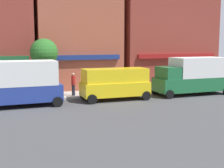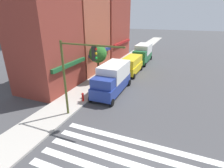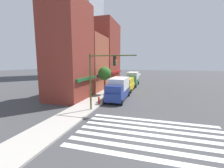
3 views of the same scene
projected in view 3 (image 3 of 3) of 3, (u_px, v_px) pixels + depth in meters
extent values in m
plane|color=#424244|center=(150.00, 135.00, 10.79)|extent=(200.00, 200.00, 0.00)
cube|color=#B2ADA3|center=(60.00, 123.00, 12.82)|extent=(120.00, 3.00, 0.15)
cube|color=silver|center=(149.00, 159.00, 8.08)|extent=(0.48, 10.80, 0.01)
cube|color=silver|center=(149.00, 149.00, 8.98)|extent=(0.48, 10.80, 0.01)
cube|color=silver|center=(150.00, 141.00, 9.89)|extent=(0.48, 10.80, 0.01)
cube|color=silver|center=(150.00, 135.00, 10.79)|extent=(0.48, 10.80, 0.01)
cube|color=silver|center=(151.00, 129.00, 11.69)|extent=(0.48, 10.80, 0.01)
cube|color=silver|center=(151.00, 125.00, 12.59)|extent=(0.48, 10.80, 0.01)
cube|color=silver|center=(151.00, 120.00, 13.50)|extent=(0.48, 10.80, 0.01)
cube|color=maroon|center=(69.00, 51.00, 20.75)|extent=(6.51, 5.00, 13.51)
cube|color=#1E592D|center=(87.00, 79.00, 20.55)|extent=(5.54, 0.30, 0.40)
cube|color=#9E4C38|center=(90.00, 64.00, 27.94)|extent=(7.44, 5.00, 10.06)
cube|color=navy|center=(104.00, 75.00, 27.50)|extent=(6.32, 0.30, 0.40)
cube|color=maroon|center=(106.00, 54.00, 36.35)|extent=(9.75, 5.00, 14.75)
cube|color=maroon|center=(116.00, 72.00, 36.24)|extent=(8.29, 0.30, 0.40)
cube|color=#B2B7C1|center=(82.00, 16.00, 59.44)|extent=(15.15, 13.52, 47.58)
cylinder|color=#474C1E|center=(90.00, 83.00, 15.89)|extent=(0.18, 0.18, 6.08)
cylinder|color=#474C1E|center=(112.00, 56.00, 14.84)|extent=(0.12, 4.82, 0.12)
cube|color=black|center=(115.00, 61.00, 14.85)|extent=(0.32, 0.24, 0.95)
sphere|color=red|center=(116.00, 58.00, 14.77)|extent=(0.18, 0.18, 0.18)
sphere|color=#EAAD14|center=(116.00, 61.00, 14.81)|extent=(0.18, 0.18, 0.18)
sphere|color=green|center=(116.00, 64.00, 14.86)|extent=(0.18, 0.18, 0.18)
cube|color=navy|center=(118.00, 94.00, 20.93)|extent=(6.22, 2.26, 1.10)
cube|color=silver|center=(119.00, 83.00, 21.33)|extent=(4.36, 2.24, 1.60)
cube|color=navy|center=(114.00, 89.00, 18.90)|extent=(1.76, 2.11, 0.90)
cylinder|color=black|center=(104.00, 102.00, 18.75)|extent=(0.68, 0.22, 0.68)
cylinder|color=black|center=(122.00, 103.00, 18.15)|extent=(0.68, 0.22, 0.68)
cylinder|color=black|center=(115.00, 93.00, 23.87)|extent=(0.68, 0.22, 0.68)
cylinder|color=black|center=(129.00, 94.00, 23.27)|extent=(0.68, 0.22, 0.68)
cube|color=yellow|center=(127.00, 86.00, 27.79)|extent=(5.03, 2.07, 1.00)
cube|color=yellow|center=(127.00, 81.00, 27.65)|extent=(4.78, 1.91, 1.00)
cylinder|color=black|center=(119.00, 91.00, 26.14)|extent=(0.68, 0.22, 0.68)
cylinder|color=black|center=(131.00, 91.00, 25.59)|extent=(0.68, 0.22, 0.68)
cylinder|color=black|center=(124.00, 87.00, 30.12)|extent=(0.68, 0.22, 0.68)
cylinder|color=black|center=(134.00, 87.00, 29.57)|extent=(0.68, 0.22, 0.68)
cube|color=#1E6638|center=(132.00, 82.00, 34.17)|extent=(6.20, 2.21, 1.10)
cube|color=silver|center=(133.00, 76.00, 34.58)|extent=(4.34, 2.21, 1.60)
cube|color=#1E6638|center=(131.00, 78.00, 32.15)|extent=(1.74, 2.09, 0.90)
cylinder|color=black|center=(125.00, 86.00, 31.99)|extent=(0.68, 0.22, 0.68)
cylinder|color=black|center=(136.00, 86.00, 31.39)|extent=(0.68, 0.22, 0.68)
cylinder|color=black|center=(130.00, 82.00, 37.11)|extent=(0.68, 0.22, 0.68)
cylinder|color=black|center=(138.00, 83.00, 36.51)|extent=(0.68, 0.22, 0.68)
cylinder|color=#23232D|center=(113.00, 90.00, 25.86)|extent=(0.26, 0.26, 0.85)
cylinder|color=red|center=(113.00, 85.00, 25.75)|extent=(0.32, 0.32, 0.70)
sphere|color=tan|center=(113.00, 83.00, 25.69)|extent=(0.22, 0.22, 0.22)
cylinder|color=red|center=(99.00, 101.00, 18.51)|extent=(0.20, 0.20, 0.65)
sphere|color=red|center=(99.00, 98.00, 18.46)|extent=(0.24, 0.24, 0.24)
cylinder|color=brown|center=(105.00, 86.00, 23.96)|extent=(0.24, 0.24, 2.61)
sphere|color=#286623|center=(105.00, 73.00, 23.68)|extent=(2.11, 2.11, 2.11)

